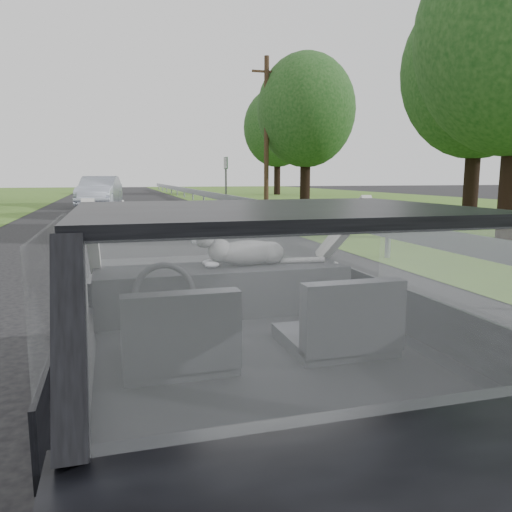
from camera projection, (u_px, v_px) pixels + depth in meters
ground at (249, 464)px, 2.75m from camera, size 140.00×140.00×0.00m
subject_car at (248, 338)px, 2.64m from camera, size 1.80×4.00×1.45m
dashboard at (223, 290)px, 3.21m from camera, size 1.58×0.45×0.30m
driver_seat at (179, 333)px, 2.23m from camera, size 0.50×0.72×0.42m
passenger_seat at (342, 319)px, 2.44m from camera, size 0.50×0.72×0.42m
steering_wheel at (165, 293)px, 2.81m from camera, size 0.36×0.36×0.04m
cat at (248, 251)px, 3.22m from camera, size 0.63×0.20×0.28m
guardrail at (305, 213)px, 13.32m from camera, size 0.05×90.00×0.32m
other_car at (100, 192)px, 25.13m from camera, size 2.53×4.96×1.56m
highway_sign at (226, 182)px, 25.86m from camera, size 0.16×1.01×2.52m
utility_pole at (266, 134)px, 23.90m from camera, size 0.27×0.27×7.12m
tree_1 at (476, 106)px, 17.33m from camera, size 6.94×6.94×7.94m
tree_2 at (306, 133)px, 24.71m from camera, size 5.05×5.05×7.32m
tree_3 at (277, 143)px, 41.17m from camera, size 6.63×6.63×8.43m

